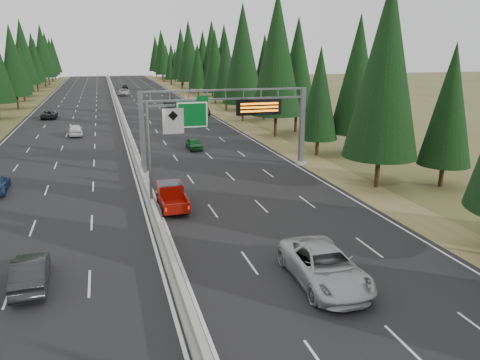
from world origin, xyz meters
name	(u,v)px	position (x,y,z in m)	size (l,w,h in m)	color
road	(120,114)	(0.00, 80.00, 0.04)	(32.00, 260.00, 0.08)	black
shoulder_right	(215,111)	(17.80, 80.00, 0.03)	(3.60, 260.00, 0.06)	olive
shoulder_left	(14,118)	(-17.80, 80.00, 0.03)	(3.60, 260.00, 0.06)	brown
median_barrier	(120,112)	(0.00, 80.00, 0.41)	(0.70, 260.00, 0.85)	gray
sign_gantry	(233,117)	(8.92, 34.88, 5.27)	(16.75, 0.98, 7.80)	slate
hov_sign_pole	(157,148)	(0.58, 24.97, 4.72)	(2.80, 0.50, 8.00)	slate
tree_row_right	(245,60)	(21.51, 72.22, 9.61)	(11.77, 245.13, 18.95)	black
silver_minivan	(324,266)	(7.18, 11.24, 1.00)	(3.04, 6.59, 1.83)	#B2B3B7
red_pickup	(171,194)	(1.50, 25.42, 1.03)	(1.88, 5.27, 1.72)	black
car_ahead_green	(194,144)	(7.08, 45.38, 0.74)	(1.55, 3.86, 1.32)	#114E20
car_ahead_dkred	(204,111)	(14.50, 74.61, 0.81)	(1.54, 4.41, 1.45)	#590C11
car_ahead_dkgrey	(170,102)	(10.50, 89.76, 0.86)	(2.18, 5.36, 1.55)	black
car_ahead_white	(124,92)	(2.55, 116.08, 0.89)	(2.70, 5.85, 1.63)	#B5B5B5
car_ahead_far	(125,86)	(3.81, 137.59, 0.73)	(1.54, 3.83, 1.31)	black
car_onc_near	(30,272)	(-6.99, 15.00, 0.84)	(1.61, 4.62, 1.52)	black
car_onc_white	(75,130)	(-6.78, 58.81, 0.87)	(1.86, 4.63, 1.58)	white
car_onc_far	(49,114)	(-11.79, 77.37, 0.80)	(2.38, 5.17, 1.44)	black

